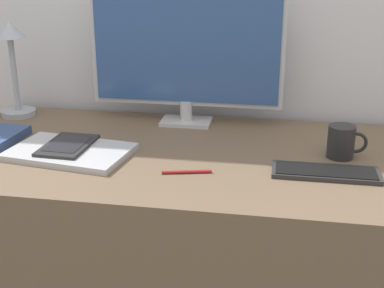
{
  "coord_description": "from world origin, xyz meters",
  "views": [
    {
      "loc": [
        0.25,
        -1.27,
        1.3
      ],
      "look_at": [
        0.02,
        0.07,
        0.8
      ],
      "focal_mm": 50.0,
      "sensor_mm": 36.0,
      "label": 1
    }
  ],
  "objects": [
    {
      "name": "desk",
      "position": [
        0.0,
        0.16,
        0.37
      ],
      "size": [
        1.5,
        0.72,
        0.74
      ],
      "color": "brown",
      "rests_on": "ground_plane"
    },
    {
      "name": "monitor",
      "position": [
        -0.06,
        0.43,
        0.98
      ],
      "size": [
        0.64,
        0.11,
        0.44
      ],
      "color": "#B7B7BC",
      "rests_on": "desk"
    },
    {
      "name": "keyboard",
      "position": [
        0.37,
        0.06,
        0.75
      ],
      "size": [
        0.28,
        0.1,
        0.01
      ],
      "color": "#282828",
      "rests_on": "desk"
    },
    {
      "name": "laptop",
      "position": [
        -0.34,
        0.08,
        0.75
      ],
      "size": [
        0.36,
        0.26,
        0.02
      ],
      "color": "#A3A3A8",
      "rests_on": "desk"
    },
    {
      "name": "ereader",
      "position": [
        -0.35,
        0.1,
        0.76
      ],
      "size": [
        0.13,
        0.2,
        0.01
      ],
      "color": "black",
      "rests_on": "laptop"
    },
    {
      "name": "desk_lamp",
      "position": [
        -0.67,
        0.41,
        0.94
      ],
      "size": [
        0.12,
        0.12,
        0.33
      ],
      "color": "#999EA8",
      "rests_on": "desk"
    },
    {
      "name": "coffee_mug",
      "position": [
        0.43,
        0.2,
        0.79
      ],
      "size": [
        0.11,
        0.08,
        0.09
      ],
      "color": "black",
      "rests_on": "desk"
    },
    {
      "name": "pen",
      "position": [
        0.01,
        0.01,
        0.74
      ],
      "size": [
        0.13,
        0.04,
        0.01
      ],
      "color": "maroon",
      "rests_on": "desk"
    }
  ]
}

